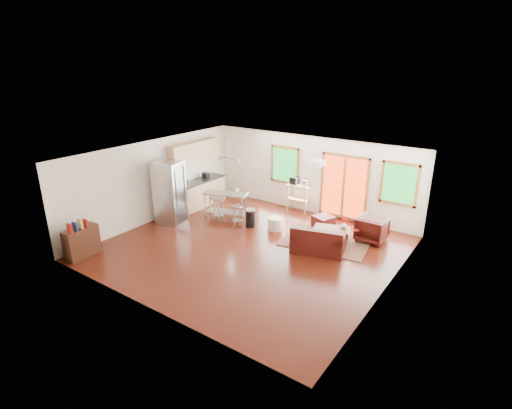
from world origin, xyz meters
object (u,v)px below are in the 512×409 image
Objects in this scene: armchair at (372,228)px; ottoman at (323,222)px; rug at (326,240)px; island at (226,201)px; refrigerator at (170,192)px; coffee_table at (332,230)px; loveseat at (318,242)px; kitchen_cart at (298,188)px.

armchair is 1.48× the size of ottoman.
rug is 3.52m from island.
island is (1.27, 1.19, -0.37)m from refrigerator.
island reaches higher than coffee_table.
rug is at bearing 82.91° from loveseat.
island is at bearing 14.15° from armchair.
ottoman is at bearing 16.69° from refrigerator.
refrigerator is at bearing -162.08° from rug.
ottoman is at bearing -3.19° from armchair.
kitchen_cart reaches higher than coffee_table.
island reaches higher than rug.
armchair is 3.10m from kitchen_cart.
island is (-3.56, 0.46, 0.32)m from loveseat.
armchair is 4.64m from island.
refrigerator is (-4.20, -2.37, 0.80)m from ottoman.
rug is 1.34m from armchair.
rug is 2.08× the size of coffee_table.
kitchen_cart is (-1.88, 1.64, 0.80)m from rug.
armchair is at bearing -17.23° from kitchen_cart.
loveseat is 1.03× the size of island.
coffee_table is at bearing -51.46° from ottoman.
kitchen_cart is at bearing 51.63° from island.
armchair reaches higher than rug.
loveseat is 2.83× the size of ottoman.
ottoman is 0.46× the size of kitchen_cart.
ottoman is 0.28× the size of refrigerator.
refrigerator is 1.30× the size of island.
refrigerator reaches higher than loveseat.
coffee_table is 1.06m from ottoman.
ottoman is at bearing -30.47° from kitchen_cart.
island is at bearing 30.39° from refrigerator.
ottoman is at bearing 128.54° from coffee_table.
ottoman is (-0.52, 0.84, 0.17)m from rug.
refrigerator reaches higher than coffee_table.
island is (-3.45, -0.34, 0.60)m from rug.
armchair is at bearing 8.66° from refrigerator.
loveseat is 0.82m from coffee_table.
loveseat is 1.35× the size of coffee_table.
coffee_table is (0.14, 0.02, 0.34)m from rug.
coffee_table is at bearing 73.23° from loveseat.
coffee_table is 2.63m from kitchen_cart.
refrigerator is at bearing -162.31° from coffee_table.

